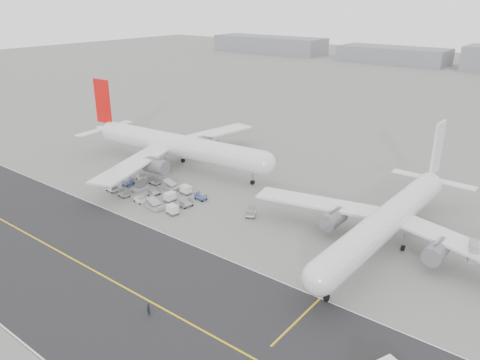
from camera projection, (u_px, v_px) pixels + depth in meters
The scene contains 7 objects.
ground at pixel (183, 233), 86.87m from camera, with size 700.00×700.00×0.00m, color gray.
taxiway at pixel (123, 287), 70.79m from camera, with size 220.00×59.00×0.03m.
airliner_a at pixel (175, 145), 119.04m from camera, with size 58.55×57.69×20.20m.
airliner_b at pixel (388, 219), 80.61m from camera, with size 51.55×52.16×17.98m.
gse_cluster at pixel (155, 195), 103.43m from camera, with size 27.10×16.86×2.01m, color gray, non-canonical shape.
stray_dolly at pixel (251, 216), 93.56m from camera, with size 1.73×2.82×1.73m, color silver, non-canonical shape.
ground_crew_a at pixel (149, 310), 64.15m from camera, with size 0.69×0.45×1.89m, color black.
Camera 1 is at (55.82, -54.43, 40.97)m, focal length 35.00 mm.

